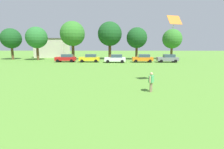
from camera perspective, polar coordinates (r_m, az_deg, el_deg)
name	(u,v)px	position (r m, az deg, el deg)	size (l,w,h in m)	color
ground_plane	(85,67)	(30.65, -8.69, 2.49)	(160.00, 160.00, 0.00)	#568C33
adult_bystander	(151,80)	(14.37, 12.41, -1.81)	(0.51, 0.67, 1.57)	#8C7259
kite	(174,20)	(17.64, 19.31, 15.99)	(1.44, 1.01, 1.16)	orange
parked_car_red_0	(66,58)	(39.67, -14.47, 5.12)	(4.30, 2.02, 1.68)	red
parked_car_yellow_1	(90,58)	(38.44, -7.09, 5.22)	(4.30, 2.02, 1.68)	yellow
parked_car_white_2	(115,59)	(37.04, 1.09, 5.13)	(4.30, 2.02, 1.68)	white
parked_car_orange_3	(143,58)	(38.38, 9.81, 5.15)	(4.30, 2.02, 1.68)	orange
parked_car_gray_4	(168,58)	(39.51, 17.37, 4.97)	(4.30, 2.02, 1.68)	slate
tree_far_left	(11,39)	(51.40, -29.54, 9.97)	(4.92, 4.92, 7.67)	brown
tree_left	(37,38)	(46.85, -22.94, 10.79)	(5.06, 5.06, 7.89)	brown
tree_center_left	(72,34)	(44.99, -12.51, 12.56)	(5.94, 5.94, 9.25)	brown
tree_center_right	(110,34)	(45.43, -0.71, 12.81)	(5.98, 5.98, 9.32)	brown
tree_right	(137,38)	(45.21, 7.93, 11.50)	(5.06, 5.06, 7.88)	brown
tree_far_right	(172,39)	(47.83, 18.66, 10.71)	(4.84, 4.84, 7.54)	brown
house_left	(53,48)	(56.76, -18.45, 8.11)	(8.78, 7.56, 5.51)	beige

